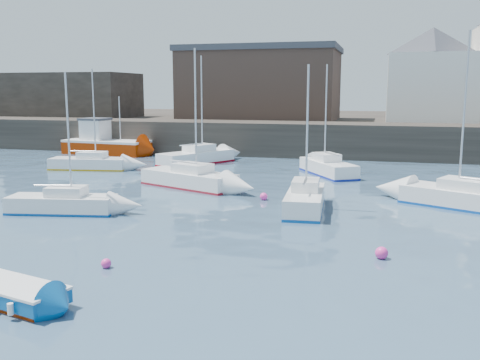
% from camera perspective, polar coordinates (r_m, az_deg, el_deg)
% --- Properties ---
extents(water, '(220.00, 220.00, 0.00)m').
position_cam_1_polar(water, '(16.13, -11.36, -12.23)').
color(water, '#2D4760').
rests_on(water, ground).
extents(quay_wall, '(90.00, 5.00, 3.00)m').
position_cam_1_polar(quay_wall, '(49.04, 6.99, 4.34)').
color(quay_wall, '#28231E').
rests_on(quay_wall, ground).
extents(land_strip, '(90.00, 32.00, 2.80)m').
position_cam_1_polar(land_strip, '(66.86, 9.17, 5.60)').
color(land_strip, '#28231E').
rests_on(land_strip, ground).
extents(bldg_east_d, '(11.14, 11.14, 8.95)m').
position_cam_1_polar(bldg_east_d, '(55.04, 19.72, 10.54)').
color(bldg_east_d, white).
rests_on(bldg_east_d, land_strip).
extents(warehouse, '(16.40, 10.40, 7.60)m').
position_cam_1_polar(warehouse, '(57.80, 2.24, 10.28)').
color(warehouse, '#3D2D26').
rests_on(warehouse, land_strip).
extents(bldg_west, '(14.00, 8.00, 5.00)m').
position_cam_1_polar(bldg_west, '(65.39, -17.36, 8.62)').
color(bldg_west, '#353028').
rests_on(bldg_west, land_strip).
extents(blue_dinghy, '(3.39, 2.08, 0.60)m').
position_cam_1_polar(blue_dinghy, '(16.52, -22.90, -11.04)').
color(blue_dinghy, '#8E2300').
rests_on(blue_dinghy, ground).
extents(fishing_boat, '(8.33, 3.82, 5.35)m').
position_cam_1_polar(fishing_boat, '(51.70, -14.27, 3.87)').
color(fishing_boat, '#8E2300').
rests_on(fishing_boat, ground).
extents(sailboat_a, '(5.41, 2.57, 6.75)m').
position_cam_1_polar(sailboat_a, '(27.49, -18.41, -2.37)').
color(sailboat_a, white).
rests_on(sailboat_a, ground).
extents(sailboat_b, '(6.78, 4.46, 8.35)m').
position_cam_1_polar(sailboat_b, '(33.05, -5.43, 0.16)').
color(sailboat_b, white).
rests_on(sailboat_b, ground).
extents(sailboat_c, '(2.14, 5.56, 7.17)m').
position_cam_1_polar(sailboat_c, '(26.85, 6.96, -2.06)').
color(sailboat_c, white).
rests_on(sailboat_c, ground).
extents(sailboat_d, '(7.18, 5.11, 8.83)m').
position_cam_1_polar(sailboat_d, '(29.44, 23.43, -1.78)').
color(sailboat_d, white).
rests_on(sailboat_d, ground).
extents(sailboat_e, '(6.01, 2.72, 7.46)m').
position_cam_1_polar(sailboat_e, '(41.91, -15.78, 1.76)').
color(sailboat_e, white).
rests_on(sailboat_e, ground).
extents(sailboat_f, '(4.70, 6.03, 7.69)m').
position_cam_1_polar(sailboat_f, '(38.31, 9.34, 1.37)').
color(sailboat_f, white).
rests_on(sailboat_f, ground).
extents(sailboat_h, '(5.13, 6.90, 8.63)m').
position_cam_1_polar(sailboat_h, '(43.64, -4.65, 2.50)').
color(sailboat_h, white).
rests_on(sailboat_h, ground).
extents(buoy_near, '(0.34, 0.34, 0.34)m').
position_cam_1_polar(buoy_near, '(18.85, -14.07, -9.08)').
color(buoy_near, '#F7369D').
rests_on(buoy_near, ground).
extents(buoy_mid, '(0.46, 0.46, 0.46)m').
position_cam_1_polar(buoy_mid, '(19.90, 14.84, -8.11)').
color(buoy_mid, '#F7369D').
rests_on(buoy_mid, ground).
extents(buoy_far, '(0.42, 0.42, 0.42)m').
position_cam_1_polar(buoy_far, '(29.24, 2.54, -2.13)').
color(buoy_far, '#F7369D').
rests_on(buoy_far, ground).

